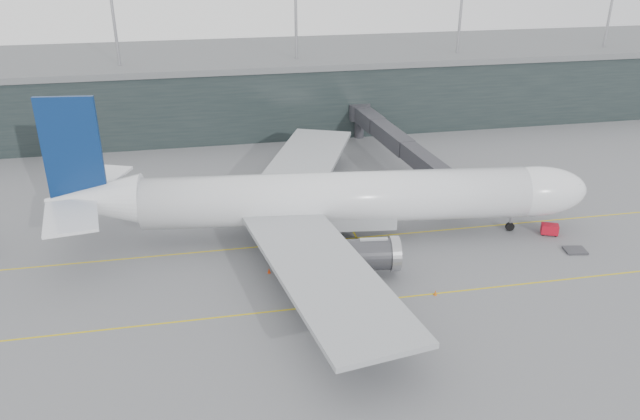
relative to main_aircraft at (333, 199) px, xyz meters
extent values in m
plane|color=slate|center=(-1.72, 3.09, -5.87)|extent=(320.00, 320.00, 0.00)
cube|color=gold|center=(-1.72, -0.91, -5.86)|extent=(160.00, 0.25, 0.02)
cube|color=gold|center=(-1.72, -16.91, -5.86)|extent=(160.00, 0.25, 0.02)
cube|color=gold|center=(3.28, 23.09, -5.86)|extent=(0.25, 60.00, 0.02)
cube|color=black|center=(-1.72, 61.09, 1.13)|extent=(240.00, 35.00, 14.00)
cube|color=#5C5F61|center=(-1.72, 61.09, 8.73)|extent=(240.00, 36.00, 1.20)
cylinder|color=#9E9EA3|center=(-31.72, 51.09, 16.13)|extent=(0.60, 0.60, 14.00)
cylinder|color=#9E9EA3|center=(3.28, 51.09, 16.13)|extent=(0.60, 0.60, 14.00)
cylinder|color=#9E9EA3|center=(38.28, 51.09, 16.13)|extent=(0.60, 0.60, 14.00)
cylinder|color=#9E9EA3|center=(73.28, 51.09, 16.13)|extent=(0.60, 0.60, 14.00)
cylinder|color=silver|center=(0.53, -0.06, 0.19)|extent=(53.00, 12.94, 7.08)
ellipsoid|color=silver|center=(28.33, -3.20, 0.19)|extent=(15.57, 8.71, 7.08)
cone|color=silver|center=(-31.82, 3.60, 0.99)|extent=(13.25, 8.17, 6.80)
cube|color=#989CA1|center=(-0.61, 0.07, -2.55)|extent=(18.80, 7.73, 2.28)
cube|color=black|center=(32.65, -3.69, 1.33)|extent=(2.88, 3.69, 0.91)
cube|color=#989CA1|center=(-4.87, -17.27, -0.95)|extent=(15.63, 34.37, 0.63)
cylinder|color=#3A3A3F|center=(1.58, -11.10, -2.90)|extent=(8.39, 4.87, 4.00)
cube|color=#989CA1|center=(-0.89, 17.92, -0.95)|extent=(22.15, 34.54, 0.63)
cylinder|color=#3A3A3F|center=(4.02, 10.47, -2.90)|extent=(8.39, 4.87, 4.00)
cube|color=navy|center=(-33.52, 3.79, 8.18)|extent=(7.44, 1.40, 13.71)
cube|color=silver|center=(-33.66, -2.52, 1.56)|extent=(7.74, 11.10, 0.40)
cube|color=silver|center=(-32.25, 9.97, 1.56)|extent=(9.61, 11.87, 0.40)
cylinder|color=black|center=(25.49, -2.88, -5.24)|extent=(1.30, 0.60, 1.26)
cylinder|color=#9E9EA3|center=(25.49, -2.88, -4.38)|extent=(0.34, 0.34, 2.97)
cylinder|color=black|center=(-4.63, -4.99, -5.12)|extent=(1.54, 0.73, 1.48)
cylinder|color=black|center=(-3.40, 5.90, -5.12)|extent=(1.54, 0.73, 1.48)
cube|color=#2E2E34|center=(18.53, 3.34, -0.46)|extent=(3.79, 4.18, 3.03)
cube|color=#2E2E34|center=(17.73, 12.27, -0.46)|extent=(3.94, 14.23, 2.70)
cube|color=#2E2E34|center=(16.47, 26.26, -0.46)|extent=(4.21, 14.26, 2.81)
cube|color=#2E2E34|center=(15.22, 40.25, -0.46)|extent=(4.48, 14.28, 2.92)
cylinder|color=#9E9EA3|center=(17.66, 13.03, -3.81)|extent=(0.54, 0.54, 4.11)
cube|color=#3A3A3F|center=(17.66, 13.03, -5.49)|extent=(2.30, 1.81, 0.76)
cylinder|color=#2E2E34|center=(18.53, 43.59, -0.46)|extent=(4.32, 4.32, 3.24)
cylinder|color=#2E2E34|center=(18.53, 43.59, -3.92)|extent=(1.94, 1.94, 3.89)
cube|color=#B00C1E|center=(30.42, -5.17, -4.97)|extent=(2.71, 2.28, 1.37)
cylinder|color=black|center=(29.44, -5.32, -5.65)|extent=(0.45, 0.31, 0.42)
cylinder|color=black|center=(30.99, -5.99, -5.65)|extent=(0.45, 0.31, 0.42)
cylinder|color=black|center=(29.86, -4.35, -5.65)|extent=(0.45, 0.31, 0.42)
cylinder|color=black|center=(31.41, -5.02, -5.65)|extent=(0.45, 0.31, 0.42)
cube|color=#343438|center=(31.27, -10.48, -5.70)|extent=(3.12, 2.65, 0.28)
cube|color=#3A3A3F|center=(-7.84, 14.26, -5.71)|extent=(2.44, 2.18, 0.20)
cube|color=#ADB1BA|center=(-7.84, 14.26, -4.80)|extent=(2.02, 1.95, 1.52)
cube|color=navy|center=(-7.84, 14.26, -4.01)|extent=(2.08, 2.02, 0.08)
cube|color=#3A3A3F|center=(-3.23, 13.84, -5.71)|extent=(2.44, 2.13, 0.21)
cube|color=#B6BCC3|center=(-3.23, 13.84, -4.76)|extent=(2.01, 1.93, 1.58)
cube|color=navy|center=(-3.23, 13.84, -3.94)|extent=(2.07, 1.99, 0.08)
cube|color=#3A3A3F|center=(-2.10, 12.68, -5.70)|extent=(2.48, 2.13, 0.22)
cube|color=#A3A6AE|center=(-2.10, 12.68, -4.71)|extent=(2.03, 1.94, 1.65)
cube|color=navy|center=(-2.10, 12.68, -3.85)|extent=(2.09, 2.00, 0.09)
cone|color=#F03E0D|center=(30.96, -3.56, -5.48)|extent=(0.48, 0.48, 0.77)
cone|color=#CB580B|center=(8.81, -17.20, -5.53)|extent=(0.43, 0.43, 0.68)
cone|color=orange|center=(7.51, 15.27, -5.50)|extent=(0.46, 0.46, 0.73)
cone|color=red|center=(-10.01, -8.22, -5.52)|extent=(0.43, 0.43, 0.69)
camera|label=1|loc=(-16.87, -76.67, 34.30)|focal=35.00mm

